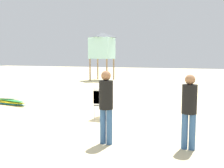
# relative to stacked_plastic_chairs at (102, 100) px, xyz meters

# --- Properties ---
(ground) EXTENTS (80.00, 80.00, 0.00)m
(ground) POSITION_rel_stacked_plastic_chairs_xyz_m (-1.42, -1.64, -0.60)
(ground) COLOR beige
(stacked_plastic_chairs) EXTENTS (0.48, 0.48, 1.02)m
(stacked_plastic_chairs) POSITION_rel_stacked_plastic_chairs_xyz_m (0.00, 0.00, 0.00)
(stacked_plastic_chairs) COLOR white
(stacked_plastic_chairs) RESTS_ON ground
(surfboard_pile) EXTENTS (2.62, 0.80, 0.32)m
(surfboard_pile) POSITION_rel_stacked_plastic_chairs_xyz_m (-4.86, 0.79, -0.44)
(surfboard_pile) COLOR #268CCC
(surfboard_pile) RESTS_ON ground
(lifeguard_near_left) EXTENTS (0.32, 0.32, 1.64)m
(lifeguard_near_left) POSITION_rel_stacked_plastic_chairs_xyz_m (2.89, -1.84, 0.34)
(lifeguard_near_left) COLOR #33598C
(lifeguard_near_left) RESTS_ON ground
(lifeguard_near_center) EXTENTS (0.32, 0.32, 1.71)m
(lifeguard_near_center) POSITION_rel_stacked_plastic_chairs_xyz_m (1.09, -2.20, 0.38)
(lifeguard_near_center) COLOR #33598C
(lifeguard_near_center) RESTS_ON ground
(lifeguard_tower) EXTENTS (1.98, 1.98, 4.10)m
(lifeguard_tower) POSITION_rel_stacked_plastic_chairs_xyz_m (-5.69, 12.74, 2.38)
(lifeguard_tower) COLOR olive
(lifeguard_tower) RESTS_ON ground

